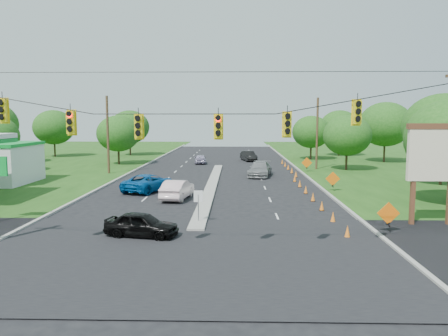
{
  "coord_description": "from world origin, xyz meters",
  "views": [
    {
      "loc": [
        2.25,
        -20.11,
        6.4
      ],
      "look_at": [
        1.42,
        11.6,
        2.8
      ],
      "focal_mm": 35.0,
      "sensor_mm": 36.0,
      "label": 1
    }
  ],
  "objects_px": {
    "pylon_sign": "(437,159)",
    "blue_pickup": "(149,183)",
    "white_sedan": "(177,189)",
    "black_sedan": "(142,225)"
  },
  "relations": [
    {
      "from": "pylon_sign",
      "to": "blue_pickup",
      "type": "xyz_separation_m",
      "value": [
        -19.73,
        11.62,
        -3.23
      ]
    },
    {
      "from": "pylon_sign",
      "to": "white_sedan",
      "type": "relative_size",
      "value": 1.3
    },
    {
      "from": "pylon_sign",
      "to": "white_sedan",
      "type": "xyz_separation_m",
      "value": [
        -16.68,
        7.97,
        -3.22
      ]
    },
    {
      "from": "pylon_sign",
      "to": "black_sedan",
      "type": "xyz_separation_m",
      "value": [
        -17.14,
        -3.28,
        -3.32
      ]
    },
    {
      "from": "black_sedan",
      "to": "blue_pickup",
      "type": "relative_size",
      "value": 0.72
    },
    {
      "from": "black_sedan",
      "to": "blue_pickup",
      "type": "height_order",
      "value": "blue_pickup"
    },
    {
      "from": "pylon_sign",
      "to": "black_sedan",
      "type": "relative_size",
      "value": 1.53
    },
    {
      "from": "white_sedan",
      "to": "blue_pickup",
      "type": "relative_size",
      "value": 0.85
    },
    {
      "from": "black_sedan",
      "to": "blue_pickup",
      "type": "bearing_deg",
      "value": 21.39
    },
    {
      "from": "black_sedan",
      "to": "white_sedan",
      "type": "xyz_separation_m",
      "value": [
        0.46,
        11.25,
        0.1
      ]
    }
  ]
}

